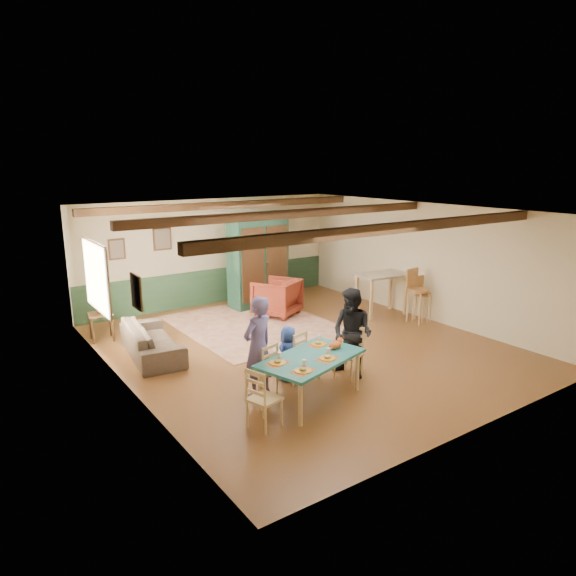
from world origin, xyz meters
TOP-DOWN VIEW (x-y plane):
  - floor at (0.00, 0.00)m, footprint 8.00×8.00m
  - wall_back at (0.00, 4.00)m, footprint 7.00×0.02m
  - wall_left at (-3.50, 0.00)m, footprint 0.02×8.00m
  - wall_right at (3.50, 0.00)m, footprint 0.02×8.00m
  - ceiling at (0.00, 0.00)m, footprint 7.00×8.00m
  - wainscot_back at (0.00, 3.98)m, footprint 6.95×0.03m
  - ceiling_beam_front at (0.00, -2.30)m, footprint 6.95×0.16m
  - ceiling_beam_mid at (0.00, 0.40)m, footprint 6.95×0.16m
  - ceiling_beam_back at (0.00, 3.00)m, footprint 6.95×0.16m
  - window_left at (-3.47, 1.70)m, footprint 0.06×1.60m
  - picture_left_wall at (-3.47, -0.60)m, footprint 0.04×0.42m
  - picture_back_a at (-1.30, 3.97)m, footprint 0.45×0.04m
  - picture_back_b at (-2.40, 3.97)m, footprint 0.38×0.04m
  - dining_table at (-1.32, -1.99)m, footprint 1.88×1.37m
  - dining_chair_far_left at (-1.87, -1.44)m, footprint 0.49×0.51m
  - dining_chair_far_right at (-1.15, -1.23)m, footprint 0.49×0.51m
  - dining_chair_end_left at (-2.35, -2.29)m, footprint 0.51×0.49m
  - dining_chair_end_right at (-0.29, -1.68)m, footprint 0.51×0.49m
  - person_man at (-1.89, -1.37)m, footprint 0.67×0.54m
  - person_woman at (-0.20, -1.66)m, footprint 0.77×0.88m
  - person_child at (-1.17, -1.16)m, footprint 0.53×0.42m
  - cat at (-0.80, -1.93)m, footprint 0.36×0.22m
  - place_setting_near_left at (-1.75, -2.35)m, footprint 0.44×0.37m
  - place_setting_near_center at (-1.16, -2.18)m, footprint 0.44×0.37m
  - place_setting_far_left at (-1.88, -1.91)m, footprint 0.44×0.37m
  - place_setting_far_right at (-0.89, -1.62)m, footprint 0.44×0.37m
  - area_rug at (-0.10, 1.76)m, footprint 3.15×3.73m
  - armoire at (0.87, 3.13)m, footprint 1.72×0.78m
  - armchair at (0.76, 2.11)m, footprint 1.29×1.30m
  - sofa at (-2.67, 1.24)m, footprint 1.06×2.16m
  - end_table at (-3.21, 2.67)m, footprint 0.53×0.53m
  - table_lamp at (-3.21, 2.67)m, footprint 0.32×0.32m
  - counter_table at (2.84, 0.72)m, footprint 1.27×0.81m
  - bar_stool_left at (3.09, -0.21)m, footprint 0.49×0.53m
  - bar_stool_right at (3.27, -0.18)m, footprint 0.37×0.41m

SIDE VIEW (x-z plane):
  - floor at x=0.00m, z-range 0.00..0.00m
  - area_rug at x=-0.10m, z-range 0.00..0.01m
  - end_table at x=-3.21m, z-range 0.00..0.57m
  - sofa at x=-2.67m, z-range 0.00..0.61m
  - dining_table at x=-1.32m, z-range 0.00..0.70m
  - armchair at x=0.76m, z-range 0.00..0.89m
  - dining_chair_far_left at x=-1.87m, z-range 0.00..0.89m
  - dining_chair_far_right at x=-1.15m, z-range 0.00..0.89m
  - dining_chair_end_left at x=-2.35m, z-range 0.00..0.89m
  - dining_chair_end_right at x=-0.29m, z-range 0.00..0.89m
  - wainscot_back at x=0.00m, z-range 0.00..0.90m
  - person_child at x=-1.17m, z-range 0.00..0.94m
  - counter_table at x=2.84m, z-range 0.00..1.01m
  - bar_stool_right at x=3.27m, z-range 0.00..1.04m
  - bar_stool_left at x=3.09m, z-range 0.00..1.24m
  - place_setting_near_left at x=-1.75m, z-range 0.70..0.81m
  - place_setting_near_center at x=-1.16m, z-range 0.70..0.81m
  - place_setting_far_left at x=-1.88m, z-range 0.70..0.81m
  - place_setting_far_right at x=-0.89m, z-range 0.70..0.81m
  - person_woman at x=-0.20m, z-range 0.00..1.54m
  - cat at x=-0.80m, z-range 0.70..0.87m
  - person_man at x=-1.89m, z-range 0.00..1.61m
  - table_lamp at x=-3.21m, z-range 0.57..1.10m
  - armoire at x=0.87m, z-range 0.00..2.37m
  - wall_back at x=0.00m, z-range 0.00..2.70m
  - wall_left at x=-3.50m, z-range 0.00..2.70m
  - wall_right at x=3.50m, z-range 0.00..2.70m
  - window_left at x=-3.47m, z-range 0.90..2.20m
  - picture_back_b at x=-2.40m, z-range 1.41..1.89m
  - picture_left_wall at x=-3.47m, z-range 1.49..2.01m
  - picture_back_a at x=-1.30m, z-range 1.52..2.08m
  - ceiling_beam_front at x=0.00m, z-range 2.53..2.69m
  - ceiling_beam_mid at x=0.00m, z-range 2.53..2.69m
  - ceiling_beam_back at x=0.00m, z-range 2.53..2.69m
  - ceiling at x=0.00m, z-range 2.69..2.71m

